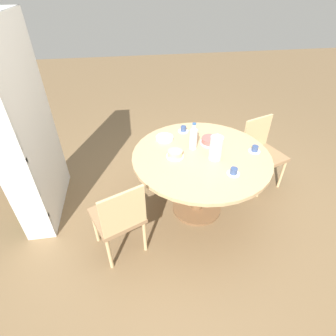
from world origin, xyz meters
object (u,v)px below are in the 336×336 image
chair_b (262,151)px  cup_a (183,129)px  cup_b (255,149)px  cup_c (234,172)px  coffee_pot (216,147)px  cake_main (210,141)px  cake_second (175,154)px  bookshelf (28,134)px  water_bottle (193,138)px  chair_a (119,217)px

chair_b → cup_a: 1.02m
cup_b → cup_c: bearing=133.3°
coffee_pot → cake_main: coffee_pot is taller
cake_second → bookshelf: bearing=77.5°
chair_b → cup_b: (-0.40, 0.33, 0.32)m
bookshelf → cake_main: 1.83m
cake_second → cup_c: 0.59m
coffee_pot → bookshelf: bearing=77.4°
cup_a → cake_main: bearing=-141.7°
bookshelf → cake_second: (-0.31, -1.40, -0.17)m
cup_b → water_bottle: bearing=75.4°
bookshelf → cup_a: (0.17, -1.59, -0.18)m
coffee_pot → water_bottle: (0.21, 0.17, -0.01)m
cake_main → cup_c: bearing=-173.5°
chair_b → coffee_pot: (-0.46, 0.77, 0.42)m
chair_b → cup_c: bearing=-152.5°
cup_a → chair_b: bearing=-96.8°
coffee_pot → cake_main: size_ratio=1.29×
cup_c → cake_main: bearing=6.5°
bookshelf → water_bottle: size_ratio=6.96×
water_bottle → cake_main: bearing=-71.9°
cake_second → cup_a: (0.48, -0.18, -0.00)m
chair_a → chair_b: 1.91m
cup_b → cake_main: bearing=60.9°
chair_b → bookshelf: 2.60m
cake_main → cup_b: 0.46m
water_bottle → cup_a: 0.37m
cake_second → cup_c: bearing=-126.8°
cup_b → cup_c: size_ratio=1.00×
cake_main → cup_a: cup_a is taller
coffee_pot → chair_a: bearing=110.5°
coffee_pot → cake_second: (0.09, 0.38, -0.10)m
cup_a → cup_b: 0.82m
coffee_pot → cake_main: 0.30m
coffee_pot → cake_second: size_ratio=1.56×
chair_a → cup_c: (0.09, -1.06, 0.32)m
cake_second → cup_b: 0.82m
cup_c → cup_a: bearing=19.2°
coffee_pot → cup_c: size_ratio=2.35×
coffee_pot → cake_main: bearing=-6.5°
bookshelf → coffee_pot: (-0.40, -1.78, -0.08)m
cup_a → cup_b: size_ratio=1.00×
bookshelf → cup_b: (-0.34, -2.22, -0.18)m
water_bottle → cake_main: water_bottle is taller
cake_main → cup_a: size_ratio=1.82×
cake_main → coffee_pot: bearing=173.5°
cake_main → cup_c: size_ratio=1.82×
cake_second → cup_c: (-0.35, -0.47, -0.00)m
chair_b → cup_a: chair_b is taller
cake_main → chair_b: bearing=-76.4°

